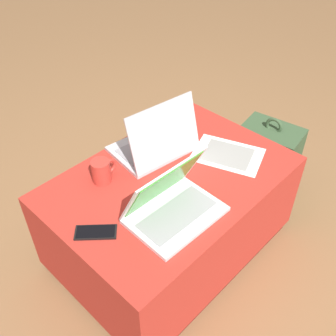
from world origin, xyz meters
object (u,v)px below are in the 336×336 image
object	(u,v)px
backpack	(267,163)
paper_sheet	(228,154)
laptop_near	(172,204)
laptop_far	(156,143)
cell_phone	(96,232)
coffee_mug	(102,171)

from	to	relation	value
backpack	paper_sheet	world-z (taller)	backpack
laptop_near	paper_sheet	bearing A→B (deg)	10.21
laptop_far	cell_phone	world-z (taller)	laptop_far
laptop_far	cell_phone	size ratio (longest dim) A/B	2.43
paper_sheet	coffee_mug	distance (m)	0.56
laptop_far	cell_phone	xyz separation A→B (m)	(-0.47, -0.17, -0.05)
paper_sheet	laptop_near	bearing A→B (deg)	168.02
laptop_near	laptop_far	bearing A→B (deg)	55.85
cell_phone	backpack	distance (m)	1.07
laptop_near	paper_sheet	distance (m)	0.43
cell_phone	coffee_mug	xyz separation A→B (m)	(0.20, 0.20, 0.04)
cell_phone	paper_sheet	bearing A→B (deg)	128.32
paper_sheet	coffee_mug	xyz separation A→B (m)	(-0.49, 0.27, 0.05)
laptop_near	laptop_far	distance (m)	0.37
cell_phone	paper_sheet	xyz separation A→B (m)	(0.68, -0.07, -0.00)
cell_phone	paper_sheet	distance (m)	0.68
cell_phone	laptop_near	bearing A→B (deg)	107.00
laptop_far	backpack	xyz separation A→B (m)	(0.56, -0.26, -0.30)
backpack	coffee_mug	size ratio (longest dim) A/B	4.32
laptop_far	backpack	size ratio (longest dim) A/B	0.74
laptop_near	cell_phone	distance (m)	0.29
backpack	paper_sheet	bearing A→B (deg)	78.29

